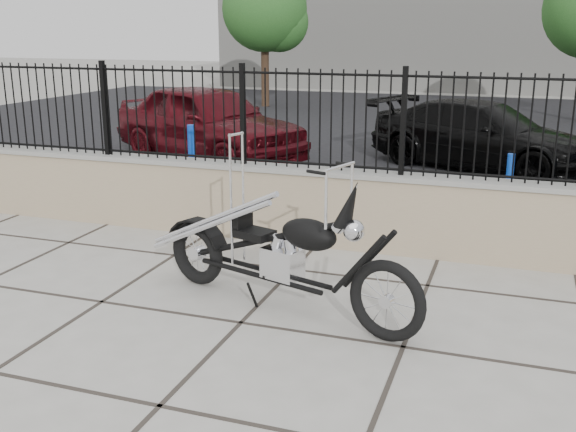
# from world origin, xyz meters

# --- Properties ---
(ground_plane) EXTENTS (90.00, 90.00, 0.00)m
(ground_plane) POSITION_xyz_m (0.00, 0.00, 0.00)
(ground_plane) COLOR #99968E
(ground_plane) RESTS_ON ground
(parking_lot) EXTENTS (30.00, 30.00, 0.00)m
(parking_lot) POSITION_xyz_m (0.00, 12.50, 0.00)
(parking_lot) COLOR black
(parking_lot) RESTS_ON ground
(retaining_wall) EXTENTS (14.00, 0.36, 0.96)m
(retaining_wall) POSITION_xyz_m (0.00, 2.50, 0.48)
(retaining_wall) COLOR gray
(retaining_wall) RESTS_ON ground_plane
(iron_fence) EXTENTS (14.00, 0.08, 1.20)m
(iron_fence) POSITION_xyz_m (0.00, 2.50, 1.56)
(iron_fence) COLOR black
(iron_fence) RESTS_ON retaining_wall
(chopper_motorcycle) EXTENTS (2.84, 1.35, 1.69)m
(chopper_motorcycle) POSITION_xyz_m (0.20, 0.44, 0.85)
(chopper_motorcycle) COLOR black
(chopper_motorcycle) RESTS_ON ground_plane
(car_red) EXTENTS (4.89, 3.57, 1.55)m
(car_red) POSITION_xyz_m (-3.74, 7.16, 0.77)
(car_red) COLOR #490A11
(car_red) RESTS_ON parking_lot
(car_black) EXTENTS (4.76, 3.42, 1.28)m
(car_black) POSITION_xyz_m (1.61, 8.03, 0.64)
(car_black) COLOR black
(car_black) RESTS_ON parking_lot
(bollard_a) EXTENTS (0.14, 0.14, 1.07)m
(bollard_a) POSITION_xyz_m (-2.90, 4.77, 0.53)
(bollard_a) COLOR blue
(bollard_a) RESTS_ON ground_plane
(bollard_b) EXTENTS (0.11, 0.11, 0.88)m
(bollard_b) POSITION_xyz_m (2.19, 4.81, 0.44)
(bollard_b) COLOR #0A3DA3
(bollard_b) RESTS_ON ground_plane
(tree_left) EXTENTS (2.84, 2.84, 4.78)m
(tree_left) POSITION_xyz_m (-6.12, 16.62, 3.35)
(tree_left) COLOR #382619
(tree_left) RESTS_ON ground_plane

